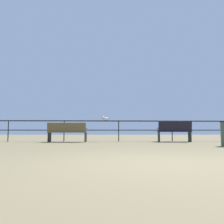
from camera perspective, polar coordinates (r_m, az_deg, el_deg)
ground_plane at (r=3.70m, az=11.15°, el=-12.04°), size 60.00×60.00×0.00m
pier_railing at (r=11.36m, az=1.62°, el=-3.31°), size 20.84×0.05×1.00m
bench_near_left at (r=10.74m, az=-10.77°, el=-4.53°), size 1.76×0.79×0.86m
bench_near_right at (r=11.15m, az=14.85°, el=-4.31°), size 1.53×0.81×0.94m
seagull_on_rail at (r=11.34m, az=-1.71°, el=-1.58°), size 0.44×0.21×0.21m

